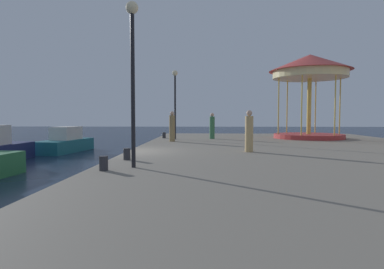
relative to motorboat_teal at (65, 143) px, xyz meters
The scene contains 12 objects.
ground_plane 8.96m from the motorboat_teal, 50.24° to the right, with size 120.00×120.00×0.00m, color #162338.
quay_dock 15.20m from the motorboat_teal, 26.87° to the right, with size 15.68×29.43×0.80m, color gray.
motorboat_teal is the anchor object (origin of this frame).
carousel 16.80m from the motorboat_teal, ahead, with size 5.41×5.41×5.65m.
lamp_post_near_edge 13.68m from the motorboat_teal, 58.41° to the right, with size 0.36×0.36×4.74m.
lamp_post_mid_promenade 7.82m from the motorboat_teal, ahead, with size 0.36×0.36×4.48m.
bollard_south 6.43m from the motorboat_teal, 13.54° to the left, with size 0.24×0.24×0.40m, color #2D2D33.
bollard_north 11.56m from the motorboat_teal, 56.65° to the right, with size 0.24×0.24×0.40m, color #2D2D33.
bollard_center 13.41m from the motorboat_teal, 62.25° to the right, with size 0.24×0.24×0.40m, color #2D2D33.
person_far_corner 12.96m from the motorboat_teal, 32.67° to the right, with size 0.34×0.34×1.75m.
person_near_carousel 9.63m from the motorboat_teal, ahead, with size 0.34×0.34×1.73m.
person_mid_promenade 7.30m from the motorboat_teal, 11.18° to the right, with size 0.34×0.34×1.80m.
Camera 1 is at (3.27, -13.68, 2.28)m, focal length 30.24 mm.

